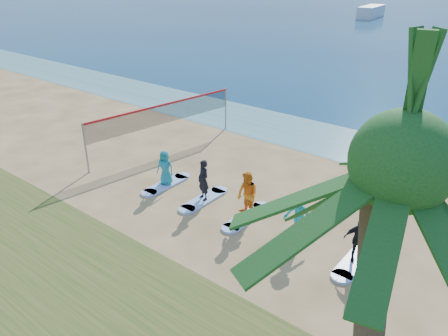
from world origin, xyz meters
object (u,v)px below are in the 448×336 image
Objects in this scene: boat_offshore_a at (370,17)px; surfboard_3 at (297,237)px; volleyball_net at (163,114)px; surfboard_1 at (204,199)px; surfboard_2 at (247,217)px; student_0 at (165,167)px; surfboard_0 at (166,184)px; student_4 at (358,240)px; student_2 at (247,195)px; surfboard_4 at (355,261)px; palm_tree at (402,166)px; student_3 at (298,216)px; student_1 at (203,180)px.

surfboard_3 is at bearing -75.48° from boat_offshore_a.
surfboard_1 is (5.44, -3.08, -1.86)m from volleyball_net.
surfboard_1 is at bearing -29.51° from volleyball_net.
surfboard_2 is at bearing 180.00° from surfboard_3.
student_0 is 0.72× the size of surfboard_1.
volleyball_net reaches higher than surfboard_0.
boat_offshore_a is at bearing 88.11° from student_4.
student_4 is at bearing 17.88° from student_2.
surfboard_3 is at bearing 0.00° from surfboard_0.
surfboard_4 is (6.74, 0.00, 0.00)m from surfboard_1.
volleyball_net is 12.70m from surfboard_4.
palm_tree reaches higher than student_2.
surfboard_4 is (4.50, 0.00, 0.00)m from surfboard_2.
student_4 is (2.25, 0.00, -0.07)m from student_3.
student_2 reaches higher than surfboard_1.
student_1 is 2.43m from surfboard_2.
surfboard_0 is at bearing 180.00° from surfboard_1.
surfboard_3 is (2.25, 0.00, -0.98)m from student_2.
student_3 is (6.74, 0.00, 0.92)m from surfboard_0.
student_1 reaches higher than surfboard_0.
student_2 is 4.50m from student_4.
student_1 is (0.00, 0.00, 0.92)m from surfboard_1.
student_3 is (9.93, -3.08, -0.94)m from volleyball_net.
student_3 is at bearing 19.93° from student_1.
volleyball_net is 4.09× the size of surfboard_2.
student_2 is at bearing 0.00° from surfboard_0.
student_3 is (4.50, 0.00, -0.00)m from student_1.
boat_offshore_a is 3.90× the size of surfboard_0.
student_0 is (3.19, -3.08, -1.02)m from volleyball_net.
student_4 is at bearing 0.00° from surfboard_0.
student_4 is (6.74, 0.00, -0.07)m from student_1.
student_1 is (2.25, 0.00, 0.92)m from surfboard_0.
student_1 is 0.94× the size of student_2.
student_3 is at bearing 0.00° from surfboard_3.
student_4 is at bearing -73.89° from boat_offshore_a.
student_0 is 6.74m from student_3.
surfboard_0 is 1.18× the size of student_2.
student_1 is 0.80× the size of surfboard_2.
volleyball_net reaches higher than student_4.
student_4 is (8.99, 0.00, 0.01)m from student_0.
volleyball_net reaches higher than surfboard_1.
student_1 is 4.50m from student_3.
surfboard_0 is 9.03m from student_4.
student_4 is at bearing -14.18° from volleyball_net.
palm_tree is 12.89m from surfboard_1.
student_0 is at bearing -162.12° from student_2.
surfboard_1 is 4.50m from surfboard_3.
surfboard_3 is at bearing 180.00° from surfboard_4.
surfboard_0 is 1.00× the size of surfboard_2.
palm_tree reaches higher than student_4.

